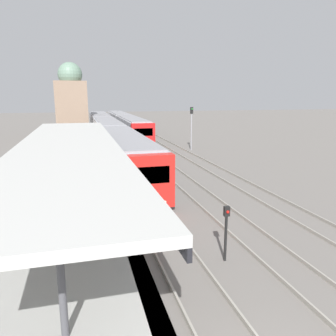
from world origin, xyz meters
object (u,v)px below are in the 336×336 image
person_on_platform (106,182)px  signal_mast_far (191,123)px  train_near (108,132)px  train_far (125,124)px  signal_post_near (226,228)px

person_on_platform → signal_mast_far: size_ratio=0.36×
train_near → train_far: (3.53, 11.89, -0.05)m
train_near → signal_mast_far: signal_mast_far is taller
person_on_platform → signal_post_near: person_on_platform is taller
train_near → signal_mast_far: size_ratio=9.79×
signal_mast_far → signal_post_near: bearing=-106.2°
train_near → signal_post_near: size_ratio=22.06×
signal_post_near → train_near: bearing=93.3°
train_near → train_far: size_ratio=1.53×
train_near → signal_mast_far: (8.52, -4.51, 1.23)m
train_far → signal_post_near: bearing=-92.7°
train_near → train_far: 12.40m
person_on_platform → signal_post_near: (3.80, -4.81, -0.71)m
train_far → signal_mast_far: 17.18m
train_near → signal_mast_far: bearing=-27.9°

